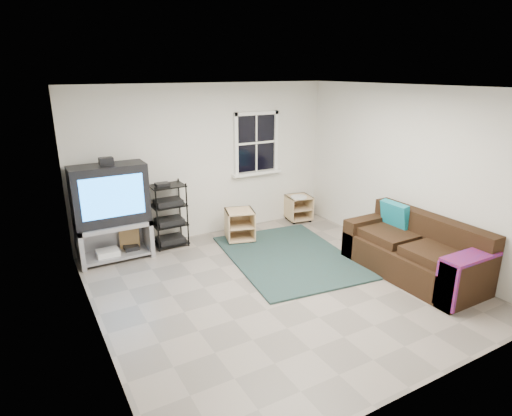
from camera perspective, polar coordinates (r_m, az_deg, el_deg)
room at (r=7.75m, az=0.04°, el=8.14°), size 4.60×4.62×4.60m
tv_unit at (r=6.76m, az=-18.81°, el=0.42°), size 1.08×0.54×1.59m
av_rack at (r=7.16m, az=-11.48°, el=-1.41°), size 0.54×0.39×1.08m
side_table_left at (r=7.31m, az=-2.23°, el=-2.12°), size 0.57×0.57×0.54m
side_table_right at (r=8.32m, az=5.61°, el=0.27°), size 0.51×0.51×0.51m
sofa at (r=6.48m, az=20.43°, el=-5.69°), size 0.89×2.00×0.92m
shag_rug at (r=6.75m, az=4.40°, el=-6.46°), size 2.00×2.57×0.03m
paper_bag at (r=7.15m, az=-16.47°, el=-4.00°), size 0.34×0.26×0.43m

